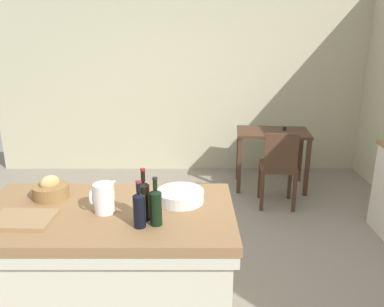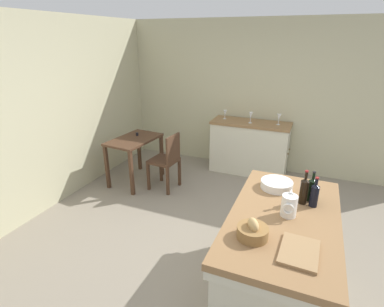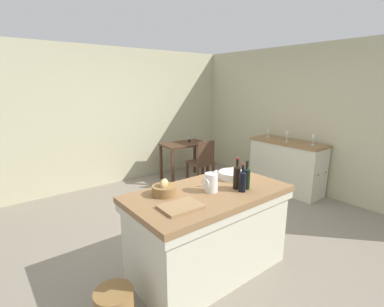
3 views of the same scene
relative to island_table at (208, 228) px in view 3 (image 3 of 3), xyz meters
name	(u,v)px [view 3 (image 3 of 3)]	position (x,y,z in m)	size (l,w,h in m)	color
ground_plane	(198,231)	(0.42, 0.67, -0.48)	(6.76, 6.76, 0.00)	gray
wall_back	(113,117)	(0.42, 3.27, 0.82)	(5.32, 0.12, 2.60)	#B7B28E
wall_right	(310,120)	(3.02, 0.67, 0.82)	(0.12, 5.20, 2.60)	#B7B28E
island_table	(208,228)	(0.00, 0.00, 0.00)	(1.63, 0.89, 0.89)	olive
side_cabinet	(286,166)	(2.68, 0.86, -0.01)	(0.52, 1.36, 0.93)	olive
writing_desk	(184,149)	(1.58, 2.52, 0.15)	(0.95, 0.64, 0.81)	#472D1E
wooden_chair	(202,162)	(1.54, 1.91, 0.02)	(0.44, 0.44, 0.92)	#472D1E
pitcher	(211,182)	(0.00, -0.02, 0.51)	(0.17, 0.13, 0.23)	white
wash_bowl	(232,175)	(0.47, 0.13, 0.45)	(0.31, 0.31, 0.08)	white
bread_basket	(164,189)	(-0.41, 0.19, 0.46)	(0.24, 0.24, 0.16)	olive
cutting_board	(181,207)	(-0.45, -0.15, 0.42)	(0.35, 0.26, 0.02)	#99754C
wine_bottle_dark	(247,178)	(0.34, -0.19, 0.53)	(0.07, 0.07, 0.29)	black
wine_bottle_amber	(237,176)	(0.26, -0.12, 0.54)	(0.07, 0.07, 0.32)	black
wine_bottle_green	(242,180)	(0.25, -0.21, 0.52)	(0.07, 0.07, 0.28)	black
wine_glass_far_left	(313,138)	(2.69, 0.41, 0.57)	(0.07, 0.07, 0.18)	white
wine_glass_left	(287,134)	(2.62, 0.86, 0.58)	(0.07, 0.07, 0.19)	white
wine_glass_middle	(268,132)	(2.72, 1.34, 0.56)	(0.07, 0.07, 0.15)	white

